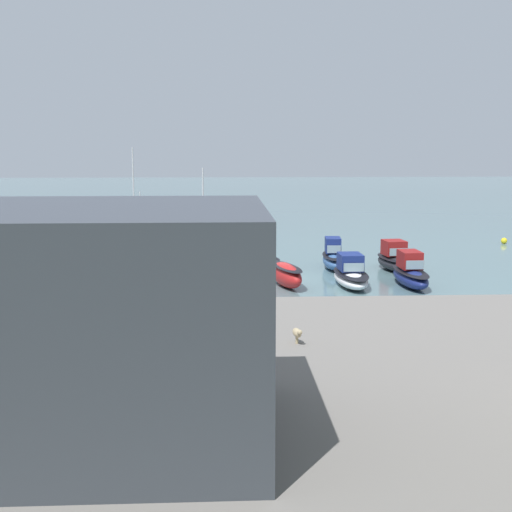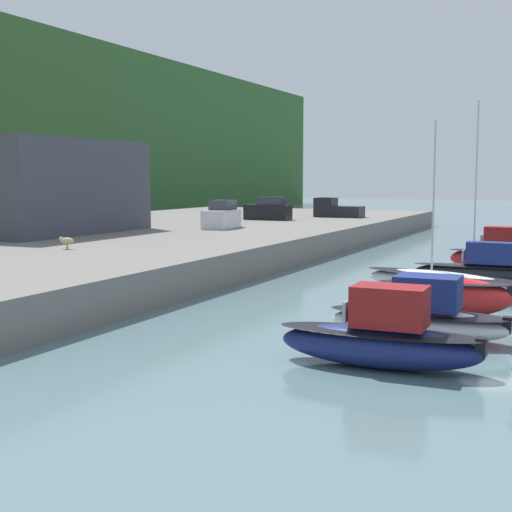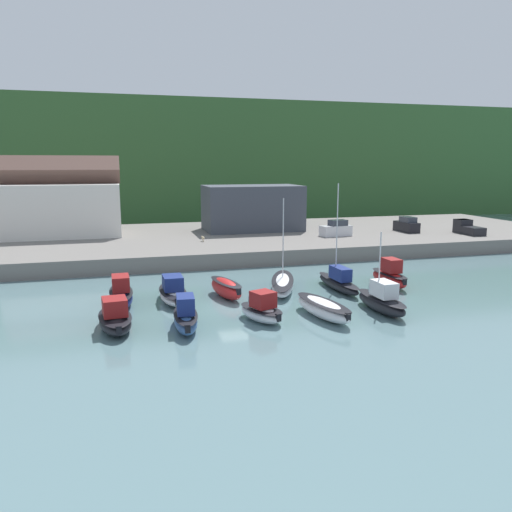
{
  "view_description": "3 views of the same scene",
  "coord_description": "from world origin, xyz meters",
  "px_view_note": "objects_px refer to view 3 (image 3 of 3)",
  "views": [
    {
      "loc": [
        4.51,
        51.63,
        9.96
      ],
      "look_at": [
        2.13,
        5.18,
        2.58
      ],
      "focal_mm": 50.0,
      "sensor_mm": 36.0,
      "label": 1
    },
    {
      "loc": [
        -29.17,
        -2.4,
        5.61
      ],
      "look_at": [
        0.04,
        11.27,
        2.07
      ],
      "focal_mm": 50.0,
      "sensor_mm": 36.0,
      "label": 2
    },
    {
      "loc": [
        -8.78,
        -38.13,
        11.45
      ],
      "look_at": [
        4.65,
        10.23,
        2.08
      ],
      "focal_mm": 35.0,
      "sensor_mm": 36.0,
      "label": 3
    }
  ],
  "objects_px": {
    "moored_boat_10": "(382,300)",
    "dog_on_quay": "(203,238)",
    "moored_boat_6": "(115,318)",
    "parked_car_1": "(407,225)",
    "pickup_truck_0": "(467,228)",
    "moored_boat_3": "(283,284)",
    "moored_boat_9": "(323,308)",
    "moored_boat_2": "(226,288)",
    "moored_boat_5": "(390,276)",
    "moored_boat_7": "(186,317)",
    "parked_car_2": "(336,229)",
    "moored_boat_8": "(262,310)",
    "moored_boat_1": "(173,292)",
    "moored_boat_0": "(121,294)",
    "moored_boat_4": "(339,282)"
  },
  "relations": [
    {
      "from": "moored_boat_7",
      "to": "dog_on_quay",
      "type": "distance_m",
      "value": 28.48
    },
    {
      "from": "moored_boat_1",
      "to": "dog_on_quay",
      "type": "height_order",
      "value": "dog_on_quay"
    },
    {
      "from": "moored_boat_3",
      "to": "moored_boat_2",
      "type": "bearing_deg",
      "value": -148.95
    },
    {
      "from": "moored_boat_10",
      "to": "parked_car_2",
      "type": "relative_size",
      "value": 1.44
    },
    {
      "from": "moored_boat_3",
      "to": "moored_boat_10",
      "type": "relative_size",
      "value": 1.39
    },
    {
      "from": "parked_car_1",
      "to": "moored_boat_6",
      "type": "bearing_deg",
      "value": -146.71
    },
    {
      "from": "moored_boat_6",
      "to": "parked_car_1",
      "type": "xyz_separation_m",
      "value": [
        40.38,
        27.99,
        1.84
      ]
    },
    {
      "from": "moored_boat_9",
      "to": "dog_on_quay",
      "type": "relative_size",
      "value": 7.83
    },
    {
      "from": "moored_boat_4",
      "to": "parked_car_1",
      "type": "height_order",
      "value": "moored_boat_4"
    },
    {
      "from": "moored_boat_2",
      "to": "dog_on_quay",
      "type": "xyz_separation_m",
      "value": [
        1.47,
        20.56,
        1.36
      ]
    },
    {
      "from": "moored_boat_2",
      "to": "moored_boat_10",
      "type": "height_order",
      "value": "moored_boat_10"
    },
    {
      "from": "moored_boat_10",
      "to": "moored_boat_0",
      "type": "bearing_deg",
      "value": 156.51
    },
    {
      "from": "parked_car_2",
      "to": "parked_car_1",
      "type": "bearing_deg",
      "value": -91.49
    },
    {
      "from": "parked_car_1",
      "to": "dog_on_quay",
      "type": "distance_m",
      "value": 29.72
    },
    {
      "from": "moored_boat_6",
      "to": "parked_car_2",
      "type": "height_order",
      "value": "parked_car_2"
    },
    {
      "from": "moored_boat_5",
      "to": "parked_car_1",
      "type": "xyz_separation_m",
      "value": [
        15.49,
        21.97,
        1.68
      ]
    },
    {
      "from": "moored_boat_5",
      "to": "moored_boat_10",
      "type": "xyz_separation_m",
      "value": [
        -4.85,
        -7.11,
        -0.08
      ]
    },
    {
      "from": "moored_boat_10",
      "to": "pickup_truck_0",
      "type": "bearing_deg",
      "value": 40.22
    },
    {
      "from": "moored_boat_0",
      "to": "parked_car_1",
      "type": "xyz_separation_m",
      "value": [
        39.9,
        21.49,
        1.78
      ]
    },
    {
      "from": "moored_boat_7",
      "to": "dog_on_quay",
      "type": "height_order",
      "value": "moored_boat_7"
    },
    {
      "from": "moored_boat_7",
      "to": "moored_boat_10",
      "type": "xyz_separation_m",
      "value": [
        15.28,
        -0.03,
        0.03
      ]
    },
    {
      "from": "moored_boat_3",
      "to": "moored_boat_9",
      "type": "xyz_separation_m",
      "value": [
        0.36,
        -8.53,
        0.09
      ]
    },
    {
      "from": "moored_boat_4",
      "to": "moored_boat_7",
      "type": "height_order",
      "value": "moored_boat_4"
    },
    {
      "from": "moored_boat_4",
      "to": "moored_boat_9",
      "type": "bearing_deg",
      "value": -124.32
    },
    {
      "from": "moored_boat_2",
      "to": "moored_boat_4",
      "type": "xyz_separation_m",
      "value": [
        10.45,
        -0.19,
        -0.05
      ]
    },
    {
      "from": "moored_boat_9",
      "to": "parked_car_1",
      "type": "height_order",
      "value": "parked_car_1"
    },
    {
      "from": "moored_boat_7",
      "to": "parked_car_1",
      "type": "distance_m",
      "value": 46.01
    },
    {
      "from": "moored_boat_10",
      "to": "parked_car_1",
      "type": "xyz_separation_m",
      "value": [
        20.34,
        29.09,
        1.76
      ]
    },
    {
      "from": "moored_boat_3",
      "to": "pickup_truck_0",
      "type": "bearing_deg",
      "value": 46.5
    },
    {
      "from": "moored_boat_5",
      "to": "moored_boat_7",
      "type": "xyz_separation_m",
      "value": [
        -20.13,
        -7.09,
        -0.11
      ]
    },
    {
      "from": "moored_boat_1",
      "to": "pickup_truck_0",
      "type": "distance_m",
      "value": 46.22
    },
    {
      "from": "moored_boat_6",
      "to": "moored_boat_10",
      "type": "relative_size",
      "value": 0.91
    },
    {
      "from": "parked_car_1",
      "to": "dog_on_quay",
      "type": "height_order",
      "value": "parked_car_1"
    },
    {
      "from": "moored_boat_7",
      "to": "moored_boat_8",
      "type": "relative_size",
      "value": 1.21
    },
    {
      "from": "moored_boat_4",
      "to": "parked_car_1",
      "type": "relative_size",
      "value": 2.28
    },
    {
      "from": "moored_boat_3",
      "to": "dog_on_quay",
      "type": "distance_m",
      "value": 19.92
    },
    {
      "from": "moored_boat_3",
      "to": "moored_boat_6",
      "type": "relative_size",
      "value": 1.53
    },
    {
      "from": "parked_car_1",
      "to": "parked_car_2",
      "type": "xyz_separation_m",
      "value": [
        -11.55,
        -1.21,
        0.0
      ]
    },
    {
      "from": "moored_boat_0",
      "to": "moored_boat_10",
      "type": "height_order",
      "value": "moored_boat_10"
    },
    {
      "from": "moored_boat_0",
      "to": "moored_boat_5",
      "type": "xyz_separation_m",
      "value": [
        24.41,
        -0.49,
        0.1
      ]
    },
    {
      "from": "dog_on_quay",
      "to": "pickup_truck_0",
      "type": "bearing_deg",
      "value": -15.56
    },
    {
      "from": "moored_boat_2",
      "to": "moored_boat_6",
      "type": "bearing_deg",
      "value": -158.37
    },
    {
      "from": "moored_boat_8",
      "to": "dog_on_quay",
      "type": "height_order",
      "value": "dog_on_quay"
    },
    {
      "from": "moored_boat_3",
      "to": "parked_car_2",
      "type": "distance_m",
      "value": 24.13
    },
    {
      "from": "moored_boat_6",
      "to": "moored_boat_9",
      "type": "bearing_deg",
      "value": -9.96
    },
    {
      "from": "moored_boat_1",
      "to": "moored_boat_8",
      "type": "distance_m",
      "value": 9.08
    },
    {
      "from": "moored_boat_2",
      "to": "moored_boat_5",
      "type": "height_order",
      "value": "moored_boat_5"
    },
    {
      "from": "moored_boat_10",
      "to": "dog_on_quay",
      "type": "bearing_deg",
      "value": 106.31
    },
    {
      "from": "moored_boat_6",
      "to": "moored_boat_8",
      "type": "relative_size",
      "value": 1.2
    },
    {
      "from": "parked_car_1",
      "to": "parked_car_2",
      "type": "distance_m",
      "value": 11.61
    }
  ]
}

